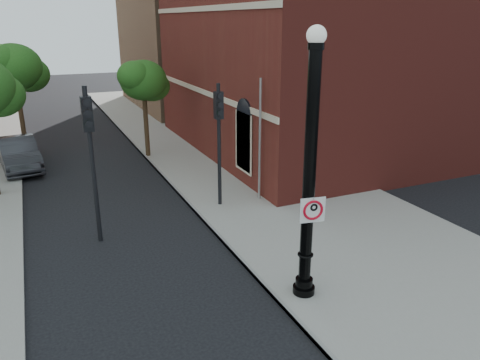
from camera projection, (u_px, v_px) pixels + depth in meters
name	position (u px, v px, depth m)	size (l,w,h in m)	color
ground	(211.00, 333.00, 11.00)	(120.00, 120.00, 0.00)	black
sidewalk_right	(255.00, 176.00, 21.93)	(8.00, 60.00, 0.12)	gray
curb_edge	(174.00, 187.00, 20.40)	(0.10, 60.00, 0.14)	gray
brick_wall_building	(380.00, 33.00, 27.24)	(22.30, 16.30, 12.50)	maroon
bg_building_tan_b	(259.00, 20.00, 40.81)	(22.00, 14.00, 14.00)	#9A7554
lamppost	(309.00, 184.00, 11.43)	(0.58, 0.58, 6.89)	black
no_parking_sign	(313.00, 210.00, 11.50)	(0.65, 0.16, 0.66)	white
parked_car	(19.00, 154.00, 22.88)	(1.65, 4.72, 1.56)	#292A2E
traffic_signal_left	(90.00, 140.00, 14.49)	(0.32, 0.42, 5.12)	black
traffic_signal_right	(219.00, 126.00, 17.39)	(0.30, 0.39, 4.82)	black
utility_pole	(260.00, 142.00, 18.23)	(0.10, 0.10, 4.94)	#999999
street_tree_b	(15.00, 68.00, 23.71)	(3.28, 2.96, 5.90)	#332114
street_tree_c	(144.00, 81.00, 23.83)	(2.83, 2.56, 5.10)	#332114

